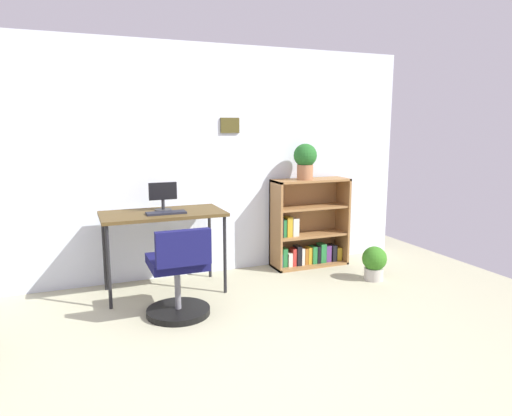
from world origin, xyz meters
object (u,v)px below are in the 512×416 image
desk (163,219)px  bookshelf_low (307,228)px  keyboard (166,213)px  office_chair (179,278)px  monitor (163,196)px  potted_plant_on_shelf (305,159)px  potted_plant_floor (374,262)px

desk → bookshelf_low: 1.67m
keyboard → office_chair: bearing=-92.1°
monitor → potted_plant_on_shelf: 1.57m
bookshelf_low → potted_plant_on_shelf: bearing=-141.5°
desk → bookshelf_low: size_ratio=1.14×
desk → keyboard: 0.12m
desk → monitor: 0.21m
monitor → bookshelf_low: bearing=6.3°
office_chair → bookshelf_low: (1.63, 0.88, 0.09)m
desk → potted_plant_on_shelf: (1.56, 0.20, 0.48)m
monitor → keyboard: size_ratio=0.75×
office_chair → potted_plant_floor: office_chair is taller
potted_plant_floor → office_chair: bearing=-175.2°
desk → monitor: (0.02, 0.08, 0.20)m
bookshelf_low → potted_plant_on_shelf: (-0.07, -0.05, 0.76)m
desk → potted_plant_floor: 2.12m
potted_plant_on_shelf → office_chair: bearing=-152.1°
monitor → potted_plant_floor: 2.18m
bookshelf_low → potted_plant_on_shelf: 0.77m
monitor → desk: bearing=-106.3°
desk → keyboard: (0.01, -0.09, 0.07)m
desk → office_chair: 0.73m
office_chair → potted_plant_floor: size_ratio=2.22×
desk → potted_plant_on_shelf: potted_plant_on_shelf is taller
desk → potted_plant_floor: size_ratio=3.21×
monitor → potted_plant_on_shelf: bearing=4.6°
monitor → keyboard: (-0.01, -0.17, -0.13)m
office_chair → potted_plant_on_shelf: bearing=27.9°
potted_plant_on_shelf → potted_plant_floor: (0.45, -0.66, -0.99)m
monitor → keyboard: bearing=-92.7°
keyboard → potted_plant_floor: size_ratio=1.02×
desk → bookshelf_low: bookshelf_low is taller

